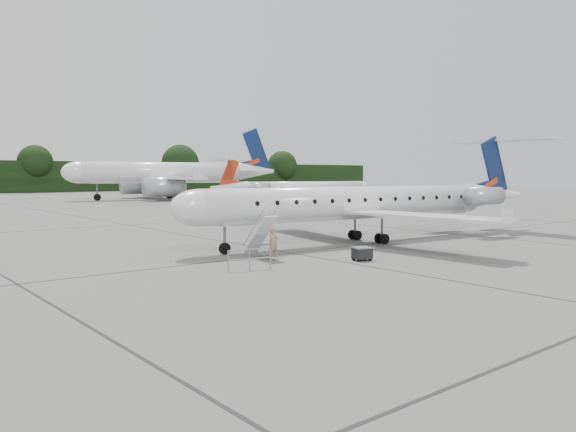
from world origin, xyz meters
TOP-DOWN VIEW (x-y plane):
  - ground at (0.00, 0.00)m, footprint 320.00×320.00m
  - main_regional_jet at (-0.38, 5.83)m, footprint 31.35×23.89m
  - airstair at (-9.46, 4.39)m, footprint 1.06×2.42m
  - passenger at (-9.59, 3.07)m, footprint 0.67×0.46m
  - safety_railing at (-12.25, 1.46)m, footprint 2.17×0.53m
  - baggage_cart at (-5.88, 0.10)m, footprint 1.07×0.94m
  - bg_narrowbody at (19.93, 74.52)m, footprint 41.55×32.62m
  - bg_regional_right at (30.83, 46.87)m, footprint 29.57×23.83m

SIDE VIEW (x-z plane):
  - ground at x=0.00m, z-range 0.00..0.00m
  - baggage_cart at x=-5.88m, z-range 0.00..0.79m
  - safety_railing at x=-12.25m, z-range 0.00..1.00m
  - passenger at x=-9.59m, z-range 0.00..1.77m
  - airstair at x=-9.46m, z-range 0.00..2.37m
  - bg_regional_right at x=30.83m, z-range 0.00..6.90m
  - main_regional_jet at x=-0.38m, z-range 0.00..7.56m
  - bg_narrowbody at x=19.93m, z-range 0.00..13.61m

